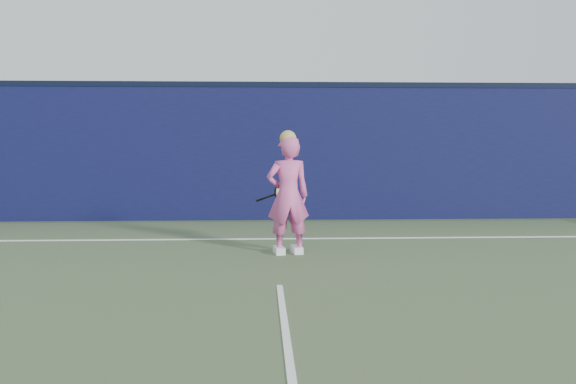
{
  "coord_description": "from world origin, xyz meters",
  "views": [
    {
      "loc": [
        -0.19,
        -5.17,
        1.5
      ],
      "look_at": [
        0.17,
        2.81,
        0.83
      ],
      "focal_mm": 38.0,
      "sensor_mm": 36.0,
      "label": 1
    }
  ],
  "objects": [
    {
      "name": "player",
      "position": [
        0.17,
        2.81,
        0.79
      ],
      "size": [
        0.62,
        0.45,
        1.64
      ],
      "rotation": [
        0.0,
        0.0,
        3.29
      ],
      "color": "#D2529A",
      "rests_on": "ground"
    },
    {
      "name": "ground",
      "position": [
        0.0,
        0.0,
        0.0
      ],
      "size": [
        80.0,
        80.0,
        0.0
      ],
      "primitive_type": "plane",
      "color": "#33472B",
      "rests_on": "ground"
    },
    {
      "name": "court_lines",
      "position": [
        0.0,
        -0.33,
        0.01
      ],
      "size": [
        11.0,
        12.04,
        0.01
      ],
      "color": "white",
      "rests_on": "court_surface"
    },
    {
      "name": "wall_cap",
      "position": [
        0.0,
        6.5,
        2.55
      ],
      "size": [
        24.0,
        0.42,
        0.1
      ],
      "primitive_type": "cube",
      "color": "black",
      "rests_on": "backstop_wall"
    },
    {
      "name": "backstop_wall",
      "position": [
        0.0,
        6.5,
        1.25
      ],
      "size": [
        24.0,
        0.4,
        2.5
      ],
      "primitive_type": "cube",
      "color": "black",
      "rests_on": "ground"
    },
    {
      "name": "racket",
      "position": [
        0.08,
        3.27,
        0.77
      ],
      "size": [
        0.49,
        0.24,
        0.28
      ],
      "rotation": [
        0.0,
        0.0,
        0.3
      ],
      "color": "black",
      "rests_on": "ground"
    }
  ]
}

